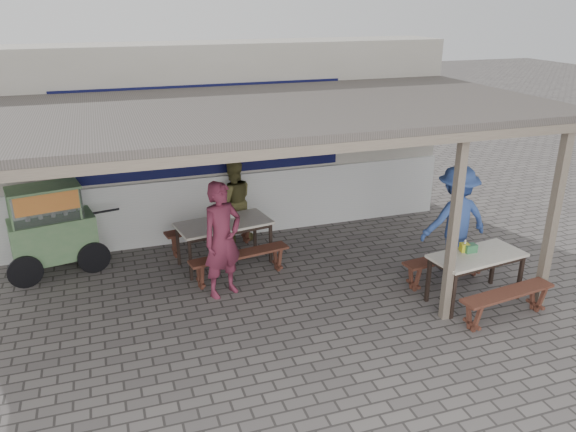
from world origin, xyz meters
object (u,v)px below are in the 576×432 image
(bench_left_street, at_px, (240,259))
(condiment_jar, at_px, (232,215))
(tissue_box, at_px, (465,247))
(condiment_bowl, at_px, (216,223))
(table_right, at_px, (477,259))
(bench_left_wall, at_px, (211,232))
(bench_right_wall, at_px, (445,263))
(donation_box, at_px, (470,248))
(vendor_cart, at_px, (51,226))
(bench_right_street, at_px, (507,299))
(table_left, at_px, (224,227))
(patron_wall_side, at_px, (233,201))
(patron_right_table, at_px, (455,219))
(patron_street_side, at_px, (222,240))

(bench_left_street, relative_size, condiment_jar, 19.01)
(tissue_box, height_order, condiment_bowl, tissue_box)
(table_right, relative_size, condiment_jar, 16.81)
(bench_left_wall, relative_size, tissue_box, 13.65)
(bench_right_wall, bearing_deg, table_right, -90.00)
(table_right, height_order, donation_box, donation_box)
(condiment_jar, xyz_separation_m, condiment_bowl, (-0.33, -0.24, -0.02))
(vendor_cart, bearing_deg, table_right, -38.21)
(condiment_bowl, bearing_deg, table_right, -35.01)
(vendor_cart, distance_m, condiment_bowl, 2.63)
(bench_right_wall, height_order, vendor_cart, vendor_cart)
(bench_left_wall, bearing_deg, bench_right_street, -56.41)
(bench_left_street, relative_size, table_right, 1.13)
(condiment_jar, relative_size, condiment_bowl, 0.51)
(table_left, xyz_separation_m, donation_box, (3.17, -2.30, 0.13))
(table_left, relative_size, donation_box, 9.13)
(patron_wall_side, bearing_deg, patron_right_table, 144.18)
(vendor_cart, xyz_separation_m, condiment_bowl, (2.56, -0.63, -0.03))
(patron_street_side, relative_size, patron_wall_side, 1.17)
(bench_right_street, bearing_deg, vendor_cart, 141.57)
(table_right, bearing_deg, condiment_jar, 131.99)
(vendor_cart, bearing_deg, table_left, -23.58)
(bench_right_wall, relative_size, donation_box, 8.47)
(patron_street_side, bearing_deg, vendor_cart, 123.56)
(table_right, bearing_deg, bench_left_wall, 130.18)
(bench_right_street, relative_size, vendor_cart, 0.86)
(bench_left_street, height_order, bench_right_wall, same)
(table_left, bearing_deg, tissue_box, -45.21)
(table_left, distance_m, table_right, 4.03)
(table_left, height_order, bench_left_wall, table_left)
(bench_left_street, bearing_deg, donation_box, -37.72)
(bench_left_wall, xyz_separation_m, tissue_box, (3.21, -2.89, 0.47))
(bench_left_wall, bearing_deg, condiment_jar, -65.26)
(bench_right_wall, relative_size, tissue_box, 12.49)
(vendor_cart, xyz_separation_m, condiment_jar, (2.89, -0.38, -0.01))
(table_left, distance_m, bench_left_wall, 0.73)
(table_left, relative_size, tissue_box, 13.48)
(table_right, distance_m, bench_right_street, 0.72)
(bench_left_street, relative_size, vendor_cart, 0.94)
(table_left, bearing_deg, bench_right_street, -51.82)
(bench_left_street, distance_m, table_right, 3.60)
(patron_wall_side, bearing_deg, bench_right_wall, 136.44)
(bench_right_street, bearing_deg, bench_left_wall, 125.51)
(patron_wall_side, height_order, condiment_bowl, patron_wall_side)
(bench_left_street, height_order, condiment_bowl, condiment_bowl)
(bench_right_street, relative_size, condiment_bowl, 8.80)
(bench_right_wall, xyz_separation_m, vendor_cart, (-5.84, 2.36, 0.47))
(bench_left_wall, distance_m, patron_street_side, 1.76)
(patron_street_side, bearing_deg, condiment_jar, 47.14)
(vendor_cart, height_order, condiment_jar, vendor_cart)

